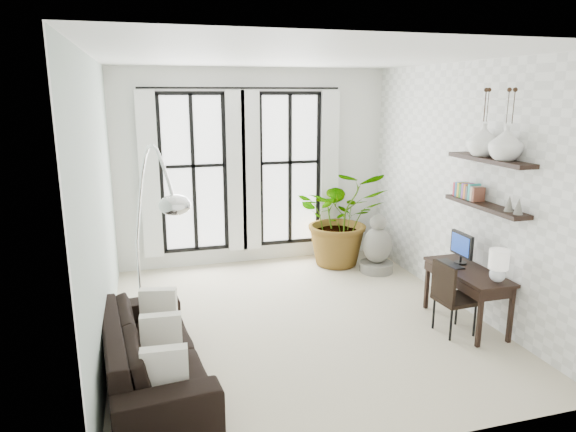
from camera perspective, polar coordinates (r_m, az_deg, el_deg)
name	(u,v)px	position (r m, az deg, el deg)	size (l,w,h in m)	color
floor	(298,320)	(6.63, 1.13, -11.51)	(5.00, 5.00, 0.00)	beige
ceiling	(299,57)	(6.02, 1.27, 17.27)	(5.00, 5.00, 0.00)	white
wall_left	(99,208)	(5.89, -20.23, 0.85)	(5.00, 5.00, 0.00)	#A0B2A6
wall_right	(462,187)	(7.11, 18.82, 3.04)	(5.00, 5.00, 0.00)	white
wall_back	(254,168)	(8.52, -3.77, 5.36)	(4.50, 4.50, 0.00)	white
windows	(243,171)	(8.41, -5.00, 4.96)	(3.26, 0.13, 2.65)	white
wall_shelves	(485,187)	(6.50, 21.05, 3.07)	(0.25, 1.30, 0.60)	black
sofa	(152,350)	(5.40, -14.88, -14.23)	(2.27, 0.89, 0.66)	black
throw_pillows	(161,334)	(5.33, -13.90, -12.56)	(0.40, 1.52, 0.40)	silver
plant	(341,217)	(8.50, 5.92, -0.14)	(1.45, 1.26, 1.61)	#2D7228
desk	(471,274)	(6.59, 19.63, -6.09)	(0.51, 1.21, 1.11)	black
desk_chair	(450,294)	(6.40, 17.56, -8.26)	(0.44, 0.44, 0.88)	black
arc_lamp	(151,191)	(5.69, -14.94, 2.74)	(0.73, 1.83, 2.30)	silver
buddha	(377,248)	(8.31, 9.88, -3.52)	(0.53, 0.53, 0.95)	gray
vase_a	(506,143)	(6.21, 23.06, 7.46)	(0.37, 0.37, 0.38)	white
vase_b	(483,140)	(6.52, 20.87, 7.90)	(0.37, 0.37, 0.38)	white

